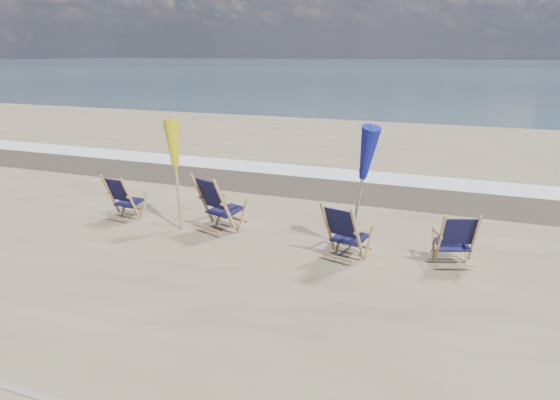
% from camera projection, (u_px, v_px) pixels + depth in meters
% --- Properties ---
extents(ocean, '(400.00, 400.00, 0.00)m').
position_uv_depth(ocean, '(502.00, 67.00, 120.62)').
color(ocean, '#384F5C').
rests_on(ocean, ground).
extents(surf_foam, '(200.00, 1.40, 0.01)m').
position_uv_depth(surf_foam, '(371.00, 177.00, 14.27)').
color(surf_foam, silver).
rests_on(surf_foam, ground).
extents(wet_sand_strip, '(200.00, 2.60, 0.00)m').
position_uv_depth(wet_sand_strip, '(356.00, 190.00, 12.93)').
color(wet_sand_strip, '#42362A').
rests_on(wet_sand_strip, ground).
extents(beach_chair_0, '(0.66, 0.73, 0.92)m').
position_uv_depth(beach_chair_0, '(130.00, 199.00, 10.33)').
color(beach_chair_0, '#121134').
rests_on(beach_chair_0, ground).
extents(beach_chair_1, '(0.93, 0.98, 1.09)m').
position_uv_depth(beach_chair_1, '(224.00, 207.00, 9.51)').
color(beach_chair_1, '#121134').
rests_on(beach_chair_1, ground).
extents(beach_chair_2, '(0.77, 0.82, 0.95)m').
position_uv_depth(beach_chair_2, '(357.00, 236.00, 8.24)').
color(beach_chair_2, '#121134').
rests_on(beach_chair_2, ground).
extents(beach_chair_3, '(0.77, 0.81, 0.90)m').
position_uv_depth(beach_chair_3, '(474.00, 241.00, 8.10)').
color(beach_chair_3, '#121134').
rests_on(beach_chair_3, ground).
extents(umbrella_yellow, '(0.30, 0.30, 1.99)m').
position_uv_depth(umbrella_yellow, '(176.00, 150.00, 9.70)').
color(umbrella_yellow, '#AB804C').
rests_on(umbrella_yellow, ground).
extents(umbrella_blue, '(0.30, 0.30, 2.15)m').
position_uv_depth(umbrella_blue, '(361.00, 154.00, 8.44)').
color(umbrella_blue, '#A5A5AD').
rests_on(umbrella_blue, ground).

